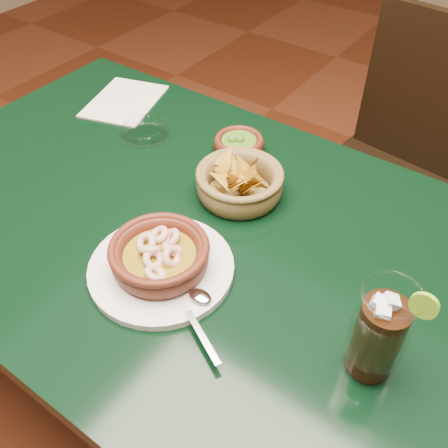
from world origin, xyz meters
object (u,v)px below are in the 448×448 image
Objects in this scene: dining_chair at (396,171)px; chip_basket at (240,183)px; cola_drink at (379,333)px; dining_table at (175,247)px; shrimp_plate at (160,259)px.

dining_chair is 0.67m from chip_basket.
chip_basket is 1.09× the size of cola_drink.
cola_drink is at bearing -75.26° from dining_chair.
dining_chair reaches higher than dining_table.
shrimp_plate is 1.56× the size of chip_basket.
dining_table is at bearing -123.66° from chip_basket.
shrimp_plate is at bearing -100.32° from dining_chair.
dining_chair is 4.52× the size of chip_basket.
cola_drink is (0.36, 0.03, 0.05)m from shrimp_plate.
cola_drink reaches higher than dining_table.
dining_chair is 0.89m from shrimp_plate.
dining_table is 0.76m from dining_chair.
shrimp_plate is at bearing -56.29° from dining_table.
dining_table is 3.75× the size of shrimp_plate.
dining_chair is at bearing 104.74° from cola_drink.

